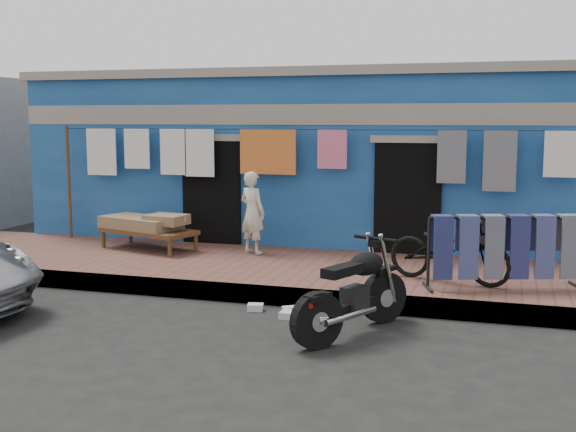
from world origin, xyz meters
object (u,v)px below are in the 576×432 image
object	(u,v)px
motorcycle	(352,289)
charpoy	(149,232)
bicycle	(450,242)
jeans_rack	(504,251)
seated_person	(252,212)

from	to	relation	value
motorcycle	charpoy	distance (m)	5.17
charpoy	motorcycle	bearing A→B (deg)	-35.58
bicycle	motorcycle	world-z (taller)	bicycle
bicycle	charpoy	distance (m)	5.24
motorcycle	charpoy	xyz separation A→B (m)	(-4.21, 3.01, 0.00)
motorcycle	jeans_rack	xyz separation A→B (m)	(1.64, 1.82, 0.21)
seated_person	jeans_rack	xyz separation A→B (m)	(4.03, -1.39, -0.18)
bicycle	jeans_rack	world-z (taller)	bicycle
motorcycle	jeans_rack	bearing A→B (deg)	70.64
bicycle	jeans_rack	xyz separation A→B (m)	(0.72, -0.17, -0.05)
seated_person	charpoy	bearing A→B (deg)	30.64
jeans_rack	seated_person	bearing A→B (deg)	160.98
motorcycle	charpoy	bearing A→B (deg)	167.10
motorcycle	jeans_rack	distance (m)	2.46
motorcycle	bicycle	bearing A→B (deg)	87.83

